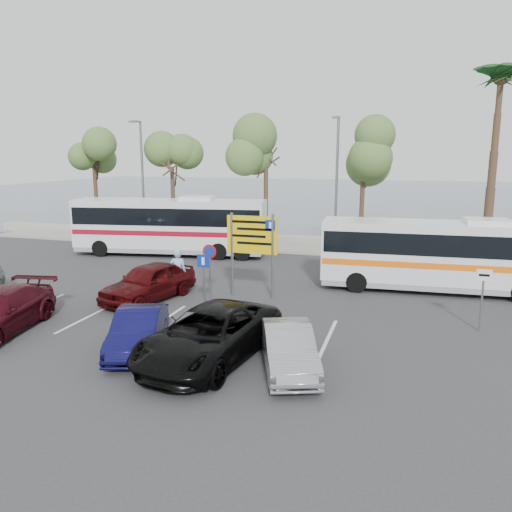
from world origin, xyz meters
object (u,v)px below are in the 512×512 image
(pedestrian_far, at_px, (354,268))
(car_silver_b, at_px, (288,348))
(suv_black, at_px, (210,335))
(pedestrian_near, at_px, (178,272))
(street_lamp_right, at_px, (337,178))
(street_lamp_left, at_px, (142,176))
(car_blue, at_px, (138,331))
(direction_sign, at_px, (252,241))
(coach_bus_right, at_px, (445,258))
(car_red, at_px, (149,282))
(coach_bus_left, at_px, (170,228))

(pedestrian_far, bearing_deg, car_silver_b, 155.71)
(pedestrian_far, bearing_deg, suv_black, 142.51)
(car_silver_b, distance_m, pedestrian_near, 8.92)
(street_lamp_right, distance_m, suv_black, 17.48)
(street_lamp_left, height_order, car_blue, street_lamp_left)
(direction_sign, bearing_deg, street_lamp_left, 136.83)
(suv_black, bearing_deg, coach_bus_right, 63.72)
(street_lamp_right, xyz_separation_m, pedestrian_far, (1.94, -7.02, -3.80))
(street_lamp_right, xyz_separation_m, car_red, (-6.00, -12.02, -3.82))
(street_lamp_right, bearing_deg, car_red, -116.53)
(car_blue, relative_size, car_silver_b, 1.01)
(coach_bus_right, height_order, suv_black, coach_bus_right)
(suv_black, distance_m, pedestrian_near, 7.38)
(coach_bus_left, xyz_separation_m, coach_bus_right, (15.35, -4.00, -0.12))
(suv_black, height_order, pedestrian_near, pedestrian_near)
(car_silver_b, bearing_deg, street_lamp_right, 73.54)
(street_lamp_right, relative_size, car_red, 1.75)
(car_blue, distance_m, suv_black, 2.40)
(suv_black, relative_size, car_silver_b, 1.44)
(direction_sign, xyz_separation_m, car_red, (-4.00, -1.70, -1.65))
(coach_bus_left, bearing_deg, suv_black, -59.34)
(car_red, bearing_deg, street_lamp_left, 133.84)
(car_blue, height_order, car_red, car_red)
(street_lamp_right, bearing_deg, suv_black, -94.03)
(coach_bus_left, bearing_deg, car_red, -68.75)
(coach_bus_right, xyz_separation_m, car_blue, (-9.45, -10.00, -0.90))
(pedestrian_near, bearing_deg, pedestrian_far, -170.09)
(direction_sign, height_order, car_red, direction_sign)
(street_lamp_left, distance_m, pedestrian_near, 13.81)
(suv_black, bearing_deg, car_silver_b, 8.91)
(street_lamp_right, height_order, car_silver_b, street_lamp_right)
(coach_bus_right, relative_size, suv_black, 1.93)
(street_lamp_right, height_order, pedestrian_near, street_lamp_right)
(car_blue, relative_size, suv_black, 0.70)
(street_lamp_right, xyz_separation_m, car_blue, (-3.60, -17.02, -3.96))
(street_lamp_right, bearing_deg, direction_sign, -100.94)
(direction_sign, bearing_deg, pedestrian_near, -170.88)
(suv_black, distance_m, car_silver_b, 2.40)
(coach_bus_right, relative_size, pedestrian_near, 5.37)
(coach_bus_right, height_order, car_silver_b, coach_bus_right)
(suv_black, height_order, pedestrian_far, pedestrian_far)
(direction_sign, xyz_separation_m, coach_bus_right, (7.85, 3.30, -0.89))
(car_red, distance_m, pedestrian_near, 1.42)
(car_blue, xyz_separation_m, car_silver_b, (4.80, 0.00, -0.00))
(coach_bus_left, distance_m, pedestrian_near, 8.94)
(car_blue, relative_size, car_red, 0.85)
(pedestrian_near, bearing_deg, coach_bus_right, -179.11)
(street_lamp_left, bearing_deg, coach_bus_right, -20.42)
(car_red, height_order, suv_black, car_red)
(street_lamp_left, relative_size, street_lamp_right, 1.00)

